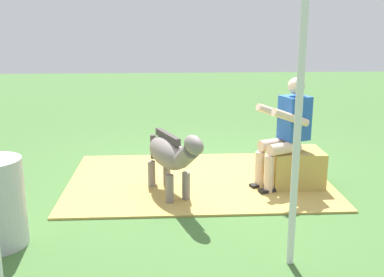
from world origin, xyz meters
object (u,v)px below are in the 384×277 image
Objects in this scene: tent_pole_left at (298,115)px; hay_bale at (296,168)px; pony_standing at (171,154)px; soda_bottle at (316,165)px; person_seated at (286,129)px.

hay_bale is at bearing -106.58° from tent_pole_left.
hay_bale is at bearing -169.72° from pony_standing.
tent_pole_left reaches higher than soda_bottle.
pony_standing is at bearing 20.19° from soda_bottle.
pony_standing is 1.99m from tent_pole_left.
hay_bale is 0.24× the size of tent_pole_left.
hay_bale is 1.58m from pony_standing.
person_seated is 1.41m from pony_standing.
person_seated is at bearing 15.13° from hay_bale.
person_seated is 5.51× the size of soda_bottle.
tent_pole_left reaches higher than hay_bale.
hay_bale is 2.52× the size of soda_bottle.
person_seated is at bearing -170.28° from pony_standing.
person_seated is (0.16, 0.04, 0.51)m from hay_bale.
person_seated is at bearing -102.27° from tent_pole_left.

